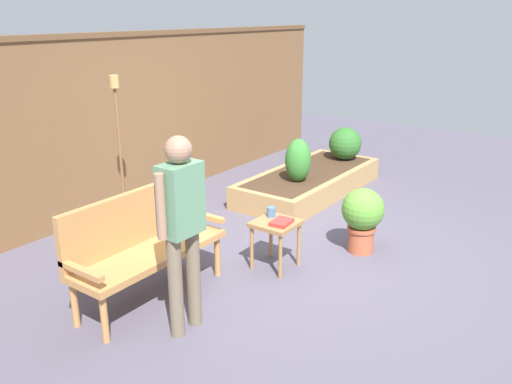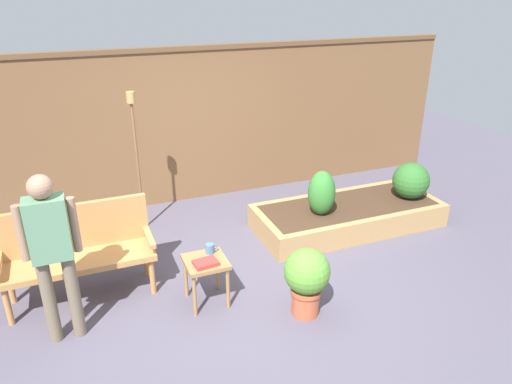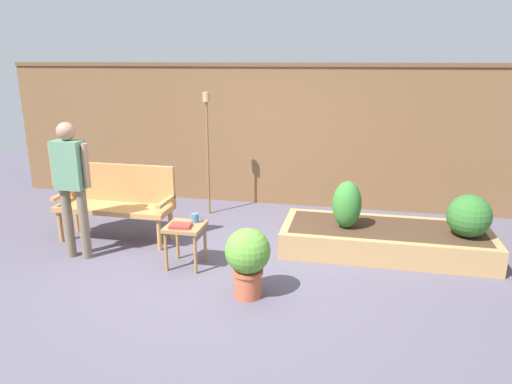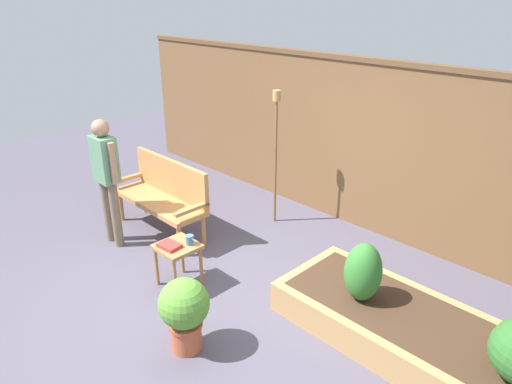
{
  "view_description": "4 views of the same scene",
  "coord_description": "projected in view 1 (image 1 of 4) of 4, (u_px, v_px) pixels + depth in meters",
  "views": [
    {
      "loc": [
        -4.29,
        -2.51,
        2.38
      ],
      "look_at": [
        -0.05,
        0.54,
        0.59
      ],
      "focal_mm": 37.04,
      "sensor_mm": 36.0,
      "label": 1
    },
    {
      "loc": [
        -1.4,
        -3.76,
        2.91
      ],
      "look_at": [
        0.52,
        1.02,
        0.66
      ],
      "focal_mm": 33.63,
      "sensor_mm": 36.0,
      "label": 2
    },
    {
      "loc": [
        1.38,
        -4.39,
        2.2
      ],
      "look_at": [
        0.32,
        0.46,
        0.78
      ],
      "focal_mm": 32.62,
      "sensor_mm": 36.0,
      "label": 3
    },
    {
      "loc": [
        3.1,
        -2.24,
        2.85
      ],
      "look_at": [
        -0.05,
        0.88,
        0.92
      ],
      "focal_mm": 32.3,
      "sensor_mm": 36.0,
      "label": 4
    }
  ],
  "objects": [
    {
      "name": "ground_plane",
      "position": [
        301.0,
        255.0,
        5.45
      ],
      "size": [
        14.0,
        14.0,
        0.0
      ],
      "primitive_type": "plane",
      "color": "#514C5B"
    },
    {
      "name": "fence_back",
      "position": [
        124.0,
        122.0,
        6.53
      ],
      "size": [
        8.4,
        0.14,
        2.16
      ],
      "color": "brown",
      "rests_on": "ground_plane"
    },
    {
      "name": "garden_bench",
      "position": [
        142.0,
        239.0,
        4.5
      ],
      "size": [
        1.44,
        0.48,
        0.94
      ],
      "color": "#B77F47",
      "rests_on": "ground_plane"
    },
    {
      "name": "side_table",
      "position": [
        276.0,
        229.0,
        5.07
      ],
      "size": [
        0.4,
        0.4,
        0.48
      ],
      "color": "#9E7042",
      "rests_on": "ground_plane"
    },
    {
      "name": "cup_on_table",
      "position": [
        271.0,
        212.0,
        5.15
      ],
      "size": [
        0.12,
        0.08,
        0.1
      ],
      "color": "teal",
      "rests_on": "side_table"
    },
    {
      "name": "book_on_table",
      "position": [
        282.0,
        222.0,
        4.98
      ],
      "size": [
        0.24,
        0.19,
        0.04
      ],
      "primitive_type": "cube",
      "rotation": [
        0.0,
        0.0,
        0.11
      ],
      "color": "#B2332D",
      "rests_on": "side_table"
    },
    {
      "name": "potted_boxwood",
      "position": [
        363.0,
        215.0,
        5.41
      ],
      "size": [
        0.43,
        0.43,
        0.69
      ],
      "color": "#B75638",
      "rests_on": "ground_plane"
    },
    {
      "name": "raised_planter_bed",
      "position": [
        309.0,
        182.0,
        7.29
      ],
      "size": [
        2.4,
        1.0,
        0.3
      ],
      "color": "#AD8451",
      "rests_on": "ground_plane"
    },
    {
      "name": "shrub_near_bench",
      "position": [
        298.0,
        160.0,
        6.75
      ],
      "size": [
        0.33,
        0.33,
        0.56
      ],
      "color": "brown",
      "rests_on": "raised_planter_bed"
    },
    {
      "name": "shrub_far_corner",
      "position": [
        345.0,
        144.0,
        7.78
      ],
      "size": [
        0.48,
        0.48,
        0.48
      ],
      "color": "brown",
      "rests_on": "raised_planter_bed"
    },
    {
      "name": "tiki_torch",
      "position": [
        118.0,
        129.0,
        5.56
      ],
      "size": [
        0.1,
        0.1,
        1.77
      ],
      "color": "brown",
      "rests_on": "ground_plane"
    },
    {
      "name": "person_by_bench",
      "position": [
        182.0,
        219.0,
        3.88
      ],
      "size": [
        0.47,
        0.2,
        1.56
      ],
      "color": "#70604C",
      "rests_on": "ground_plane"
    }
  ]
}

